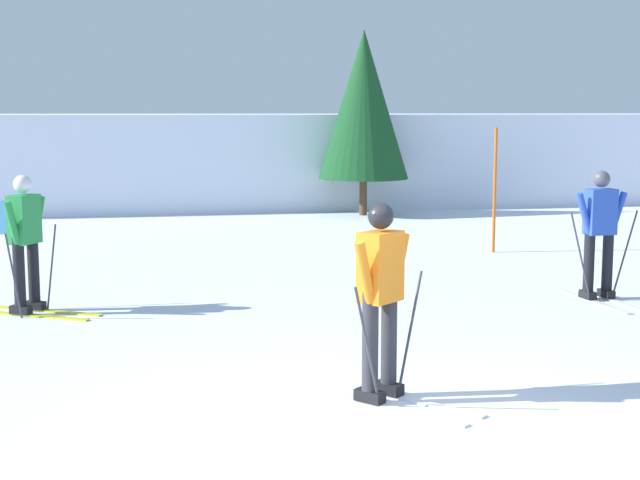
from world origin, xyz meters
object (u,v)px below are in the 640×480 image
skier_blue (600,231)px  skier_green (23,237)px  conifer_far_right (364,105)px  skier_orange (381,296)px  trail_marker_pole (495,191)px

skier_blue → skier_green: (-7.34, 0.59, 0.04)m
skier_blue → conifer_far_right: (-0.65, 10.48, 1.72)m
skier_blue → skier_green: size_ratio=1.00×
conifer_far_right → skier_green: bearing=-124.1°
skier_green → skier_orange: size_ratio=1.00×
skier_orange → trail_marker_pole: 8.90m
skier_blue → skier_green: 7.36m
skier_blue → conifer_far_right: conifer_far_right is taller
skier_green → conifer_far_right: conifer_far_right is taller
skier_blue → skier_orange: (-3.93, -3.66, -0.00)m
trail_marker_pole → skier_orange: bearing=-117.7°
skier_orange → trail_marker_pole: trail_marker_pole is taller
conifer_far_right → skier_blue: bearing=-86.5°
trail_marker_pole → skier_green: bearing=-154.3°
skier_green → skier_orange: same height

